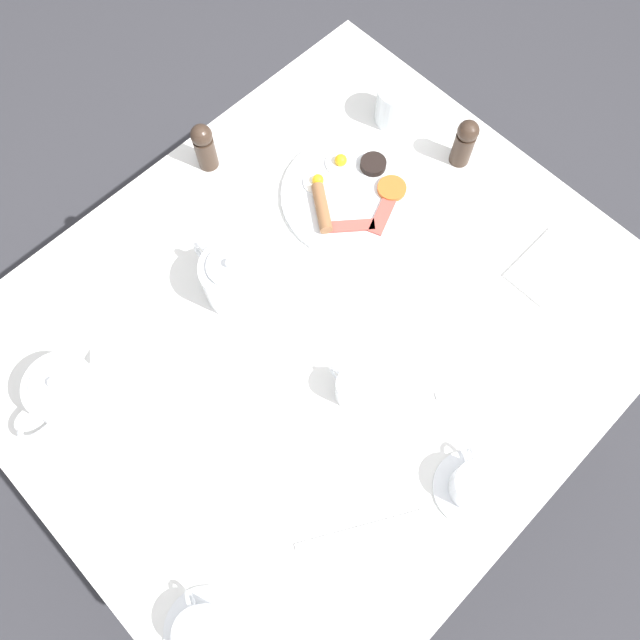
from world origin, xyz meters
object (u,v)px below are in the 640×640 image
knife_by_plate (360,531)px  fork_spare (207,442)px  pepper_grinder (204,146)px  creamer_jug (351,388)px  fork_by_plate (485,386)px  spoon_for_tea (141,253)px  salt_grinder (465,142)px  teapot_near (233,278)px  teacup_with_saucer_right (201,631)px  napkin_folded (547,267)px  teapot_far (67,394)px  teacup_with_saucer_left (474,486)px  breakfast_plate (353,194)px  water_glass_tall (395,105)px

knife_by_plate → fork_spare: (0.30, 0.09, 0.00)m
pepper_grinder → fork_spare: size_ratio=0.73×
creamer_jug → fork_by_plate: creamer_jug is taller
spoon_for_tea → salt_grinder: bearing=-115.4°
teapot_near → teacup_with_saucer_right: 0.60m
napkin_folded → fork_spare: napkin_folded is taller
teapot_far → teacup_with_saucer_left: bearing=-61.8°
teacup_with_saucer_right → napkin_folded: 0.91m
breakfast_plate → salt_grinder: bearing=-112.6°
teacup_with_saucer_left → teacup_with_saucer_right: bearing=71.9°
creamer_jug → spoon_for_tea: bearing=10.7°
teapot_near → water_glass_tall: bearing=93.4°
teacup_with_saucer_left → fork_by_plate: teacup_with_saucer_left is taller
teapot_far → knife_by_plate: (-0.52, -0.21, -0.05)m
breakfast_plate → teacup_with_saucer_left: bearing=153.6°
breakfast_plate → teacup_with_saucer_left: 0.62m
breakfast_plate → teapot_far: teapot_far is taller
teapot_near → breakfast_plate: bearing=84.4°
creamer_jug → salt_grinder: 0.57m
breakfast_plate → pepper_grinder: pepper_grinder is taller
teapot_far → napkin_folded: (-0.43, -0.83, -0.05)m
creamer_jug → spoon_for_tea: size_ratio=0.57×
knife_by_plate → salt_grinder: bearing=-61.3°
breakfast_plate → teacup_with_saucer_right: bearing=118.3°
teapot_far → knife_by_plate: bearing=-73.2°
salt_grinder → fork_spare: 0.79m
fork_spare → creamer_jug: bearing=-115.2°
teapot_near → pepper_grinder: size_ratio=1.82×
spoon_for_tea → fork_spare: (-0.38, 0.15, 0.00)m
teacup_with_saucer_left → spoon_for_tea: (0.76, 0.12, -0.03)m
breakfast_plate → teapot_far: (0.04, 0.67, 0.05)m
water_glass_tall → napkin_folded: size_ratio=0.59×
fork_by_plate → pepper_grinder: bearing=3.4°
fork_by_plate → fork_spare: 0.52m
teacup_with_saucer_right → fork_by_plate: size_ratio=0.78×
teapot_far → fork_by_plate: size_ratio=1.27×
teacup_with_saucer_right → knife_by_plate: size_ratio=0.64×
creamer_jug → pepper_grinder: size_ratio=0.73×
breakfast_plate → teacup_with_saucer_right: (-0.40, 0.75, 0.02)m
knife_by_plate → teacup_with_saucer_right: bearing=76.2°
teacup_with_saucer_left → salt_grinder: size_ratio=1.12×
breakfast_plate → creamer_jug: size_ratio=3.57×
water_glass_tall → fork_by_plate: water_glass_tall is taller
teacup_with_saucer_left → knife_by_plate: (0.08, 0.19, -0.03)m
napkin_folded → pepper_grinder: bearing=25.8°
teapot_far → fork_spare: size_ratio=1.32×
breakfast_plate → teacup_with_saucer_right: teacup_with_saucer_right is taller
teacup_with_saucer_left → fork_by_plate: bearing=-58.1°
napkin_folded → teacup_with_saucer_left: bearing=111.6°
teapot_near → knife_by_plate: size_ratio=1.04×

